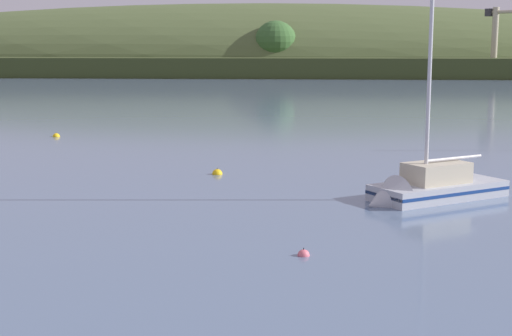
{
  "coord_description": "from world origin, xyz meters",
  "views": [
    {
      "loc": [
        5.04,
        -7.33,
        8.9
      ],
      "look_at": [
        2.45,
        35.68,
        1.81
      ],
      "focal_mm": 52.23,
      "sensor_mm": 36.0,
      "label": 1
    }
  ],
  "objects": [
    {
      "name": "mooring_buoy_far_upstream",
      "position": [
        -19.16,
        64.62,
        0.0
      ],
      "size": [
        0.7,
        0.7,
        0.78
      ],
      "color": "yellow",
      "rests_on": "ground"
    },
    {
      "name": "dockside_crane",
      "position": [
        59.0,
        206.44,
        9.29
      ],
      "size": [
        9.17,
        11.05,
        19.48
      ],
      "rotation": [
        0.0,
        0.0,
        5.38
      ],
      "color": "#4C4C51",
      "rests_on": "ground"
    },
    {
      "name": "far_shoreline_hill",
      "position": [
        -15.38,
        250.22,
        0.32
      ],
      "size": [
        463.88,
        111.3,
        46.42
      ],
      "rotation": [
        0.0,
        0.0,
        -0.02
      ],
      "color": "#35401E",
      "rests_on": "ground"
    },
    {
      "name": "mooring_buoy_foreground",
      "position": [
        -0.77,
        43.82,
        0.0
      ],
      "size": [
        0.74,
        0.74,
        0.82
      ],
      "color": "yellow",
      "rests_on": "ground"
    },
    {
      "name": "mooring_buoy_midchannel",
      "position": [
        5.22,
        23.65,
        0.0
      ],
      "size": [
        0.53,
        0.53,
        0.61
      ],
      "color": "#E06675",
      "rests_on": "ground"
    },
    {
      "name": "sailboat_outer_reach",
      "position": [
        12.33,
        35.78,
        0.36
      ],
      "size": [
        9.55,
        7.76,
        16.27
      ],
      "rotation": [
        0.0,
        0.0,
        3.72
      ],
      "color": "#ADB2BC",
      "rests_on": "ground"
    }
  ]
}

